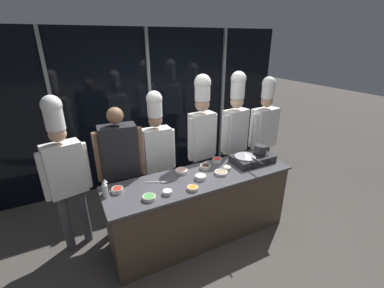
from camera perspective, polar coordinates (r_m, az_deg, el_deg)
The scene contains 25 objects.
ground_plane at distance 3.79m, azimuth 1.83°, elevation -19.31°, with size 24.00×24.00×0.00m, color #47423D.
window_wall_back at distance 4.73m, azimuth -9.32°, elevation 7.79°, with size 5.40×0.09×2.70m.
demo_counter at distance 3.50m, azimuth 1.93°, elevation -13.71°, with size 2.42×0.69×0.92m.
portable_stove at distance 3.69m, azimuth 13.29°, elevation -3.13°, with size 0.58×0.36×0.11m.
frying_pan at distance 3.58m, azimuth 11.81°, elevation -2.41°, with size 0.29×0.50×0.05m.
stock_pot at distance 3.73m, azimuth 15.01°, elevation -1.03°, with size 0.21×0.18×0.12m.
squeeze_bottle_clear at distance 2.97m, azimuth -18.76°, elevation -9.65°, with size 0.06×0.06×0.19m.
squeeze_bottle_soy at distance 3.04m, azimuth -18.69°, elevation -8.99°, with size 0.06×0.06×0.18m.
prep_bowl_onion at distance 3.18m, azimuth 1.93°, elevation -7.31°, with size 0.14×0.14×0.05m.
prep_bowl_shrimp at distance 3.33m, azimuth -2.33°, elevation -5.98°, with size 0.16×0.16×0.04m.
prep_bowl_chili_flakes at distance 3.05m, azimuth -16.24°, elevation -9.74°, with size 0.13×0.13×0.05m.
prep_bowl_chicken at distance 3.43m, azimuth 7.80°, elevation -5.29°, with size 0.11×0.11×0.04m.
prep_bowl_mushrooms at distance 3.32m, azimuth 6.45°, elevation -6.32°, with size 0.17×0.17×0.04m.
prep_bowl_bell_pepper at distance 3.61m, azimuth 5.58°, elevation -3.56°, with size 0.12×0.12×0.06m.
prep_bowl_soy_glaze at distance 3.43m, azimuth 2.94°, elevation -5.05°, with size 0.14×0.14×0.05m.
prep_bowl_scallions at distance 2.86m, azimuth -9.50°, elevation -11.60°, with size 0.15×0.15×0.04m.
prep_bowl_carrots at distance 2.98m, azimuth 0.16°, elevation -9.75°, with size 0.13×0.13×0.04m.
prep_bowl_bean_sprouts at distance 2.92m, azimuth -5.48°, elevation -10.57°, with size 0.11×0.11×0.05m.
serving_spoon_slotted at distance 3.15m, azimuth -6.94°, elevation -8.36°, with size 0.25×0.14×0.02m.
chef_head at distance 3.34m, azimuth -26.51°, elevation -4.43°, with size 0.53×0.29×1.98m.
person_guest at distance 3.43m, azimuth -15.65°, elevation -3.51°, with size 0.60×0.27×1.77m.
chef_sous at distance 3.58m, azimuth -7.79°, elevation -0.79°, with size 0.51×0.21×1.91m.
chef_line at distance 3.74m, azimuth 2.21°, elevation 2.99°, with size 0.48×0.23×2.09m.
chef_pastry at distance 4.07m, azimuth 9.61°, elevation 3.84°, with size 0.51×0.26×2.09m.
chef_apprentice at distance 4.47m, azimuth 15.74°, elevation 3.56°, with size 0.59×0.28×1.98m.
Camera 1 is at (-1.40, -2.46, 2.53)m, focal length 24.00 mm.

